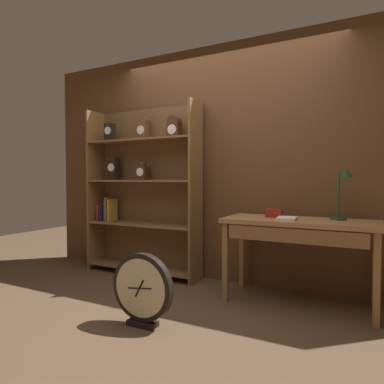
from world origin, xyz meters
The scene contains 8 objects.
ground_plane centered at (0.00, 0.00, 0.00)m, with size 10.00×10.00×0.00m, color #4C3826.
back_wood_panel centered at (0.00, 1.28, 1.30)m, with size 4.80×0.05×2.60m, color brown.
bookshelf centered at (-0.97, 1.10, 1.00)m, with size 1.44×0.32×1.97m.
workbench centered at (0.88, 0.88, 0.67)m, with size 1.33×0.56×0.76m.
desk_lamp centered at (1.22, 1.00, 1.02)m, with size 0.19×0.19×0.47m.
toolbox_small centered at (0.64, 0.97, 0.80)m, with size 0.15×0.11×0.08m, color maroon.
open_repair_manual centered at (0.79, 0.81, 0.78)m, with size 0.16×0.22×0.03m, color silver.
round_clock_large centered at (-0.10, -0.12, 0.28)m, with size 0.52×0.11×0.56m.
Camera 1 is at (1.41, -2.22, 1.12)m, focal length 31.84 mm.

